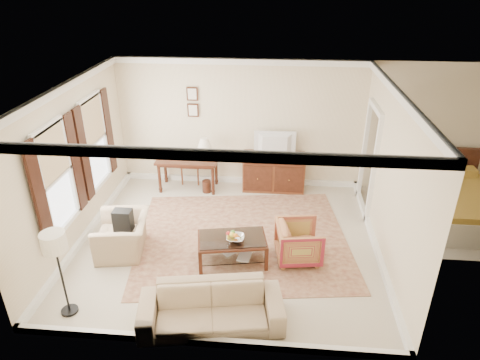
% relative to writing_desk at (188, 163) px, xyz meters
% --- Properties ---
extents(room_shell, '(5.51, 5.01, 2.91)m').
position_rel_writing_desk_xyz_m(room_shell, '(1.15, -2.06, 1.83)').
color(room_shell, beige).
rests_on(room_shell, ground).
extents(annex_bedroom, '(3.00, 2.70, 2.90)m').
position_rel_writing_desk_xyz_m(annex_bedroom, '(5.64, -0.91, -0.30)').
color(annex_bedroom, beige).
rests_on(annex_bedroom, ground).
extents(window_front, '(0.12, 1.56, 1.80)m').
position_rel_writing_desk_xyz_m(window_front, '(-1.55, -2.76, 0.91)').
color(window_front, '#CCB284').
rests_on(window_front, room_shell).
extents(window_rear, '(0.12, 1.56, 1.80)m').
position_rel_writing_desk_xyz_m(window_rear, '(-1.55, -1.16, 0.91)').
color(window_rear, '#CCB284').
rests_on(window_rear, room_shell).
extents(doorway, '(0.10, 1.12, 2.25)m').
position_rel_writing_desk_xyz_m(doorway, '(3.86, -0.56, 0.44)').
color(doorway, white).
rests_on(doorway, room_shell).
extents(rug, '(4.29, 3.81, 0.01)m').
position_rel_writing_desk_xyz_m(rug, '(1.41, -1.94, -0.63)').
color(rug, brown).
rests_on(rug, room_shell).
extents(writing_desk, '(1.37, 0.69, 0.75)m').
position_rel_writing_desk_xyz_m(writing_desk, '(0.00, 0.00, 0.00)').
color(writing_desk, '#482114').
rests_on(writing_desk, room_shell).
extents(desk_chair, '(0.54, 0.54, 1.05)m').
position_rel_writing_desk_xyz_m(desk_chair, '(-0.00, 0.35, -0.11)').
color(desk_chair, brown).
rests_on(desk_chair, room_shell).
extents(desk_lamp, '(0.32, 0.32, 0.50)m').
position_rel_writing_desk_xyz_m(desk_lamp, '(0.40, -0.00, 0.36)').
color(desk_lamp, silver).
rests_on(desk_lamp, writing_desk).
extents(framed_prints, '(0.25, 0.04, 0.68)m').
position_rel_writing_desk_xyz_m(framed_prints, '(0.10, 0.41, 1.30)').
color(framed_prints, '#482114').
rests_on(framed_prints, room_shell).
extents(sideboard, '(1.39, 0.53, 0.85)m').
position_rel_writing_desk_xyz_m(sideboard, '(1.95, 0.15, -0.21)').
color(sideboard, brown).
rests_on(sideboard, room_shell).
extents(tv, '(0.88, 0.50, 0.11)m').
position_rel_writing_desk_xyz_m(tv, '(1.95, 0.13, 0.65)').
color(tv, black).
rests_on(tv, sideboard).
extents(coffee_table, '(1.27, 0.88, 0.49)m').
position_rel_writing_desk_xyz_m(coffee_table, '(1.29, -2.65, -0.26)').
color(coffee_table, '#482114').
rests_on(coffee_table, room_shell).
extents(fruit_bowl, '(0.42, 0.42, 0.10)m').
position_rel_writing_desk_xyz_m(fruit_bowl, '(1.35, -2.71, -0.09)').
color(fruit_bowl, silver).
rests_on(fruit_bowl, coffee_table).
extents(book_a, '(0.23, 0.21, 0.38)m').
position_rel_writing_desk_xyz_m(book_a, '(1.12, -2.68, -0.45)').
color(book_a, brown).
rests_on(book_a, coffee_table).
extents(book_b, '(0.28, 0.08, 0.38)m').
position_rel_writing_desk_xyz_m(book_b, '(1.41, -2.73, -0.45)').
color(book_b, brown).
rests_on(book_b, coffee_table).
extents(striped_armchair, '(0.80, 0.84, 0.77)m').
position_rel_writing_desk_xyz_m(striped_armchair, '(2.43, -2.47, -0.25)').
color(striped_armchair, maroon).
rests_on(striped_armchair, room_shell).
extents(club_armchair, '(0.81, 1.11, 0.89)m').
position_rel_writing_desk_xyz_m(club_armchair, '(-0.69, -2.51, -0.19)').
color(club_armchair, tan).
rests_on(club_armchair, room_shell).
extents(backpack, '(0.24, 0.33, 0.40)m').
position_rel_writing_desk_xyz_m(backpack, '(-0.64, -2.50, 0.05)').
color(backpack, black).
rests_on(backpack, club_armchair).
extents(sofa, '(2.10, 0.93, 0.79)m').
position_rel_writing_desk_xyz_m(sofa, '(1.15, -4.12, -0.24)').
color(sofa, tan).
rests_on(sofa, room_shell).
extents(floor_lamp, '(0.35, 0.35, 1.40)m').
position_rel_writing_desk_xyz_m(floor_lamp, '(-1.01, -4.08, 0.52)').
color(floor_lamp, black).
rests_on(floor_lamp, room_shell).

